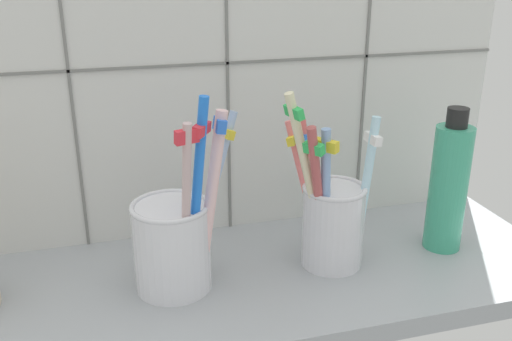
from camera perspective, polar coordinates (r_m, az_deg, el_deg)
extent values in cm
cube|color=#9EA3A8|center=(58.27, -0.05, -11.11)|extent=(64.00, 22.00, 2.00)
cube|color=silver|center=(61.70, -3.14, 12.15)|extent=(64.00, 2.00, 45.00)
cube|color=gray|center=(59.22, -18.45, 10.75)|extent=(0.30, 0.20, 45.00)
cube|color=gray|center=(60.64, -2.91, 11.99)|extent=(0.30, 0.20, 45.00)
cube|color=gray|center=(66.03, 11.08, 12.38)|extent=(0.30, 0.20, 45.00)
cube|color=gray|center=(60.88, -2.88, 10.69)|extent=(64.00, 0.20, 0.30)
cylinder|color=white|center=(54.14, -8.35, -7.66)|extent=(7.24, 7.24, 8.43)
torus|color=silver|center=(52.26, -8.60, -3.60)|extent=(7.38, 7.38, 0.50)
cylinder|color=#A7C2EB|center=(53.49, -4.57, -2.79)|extent=(5.89, 2.06, 16.35)
cube|color=yellow|center=(52.09, -2.89, 3.75)|extent=(1.27, 2.03, 1.00)
cylinder|color=beige|center=(50.02, -7.01, -4.25)|extent=(1.60, 2.91, 16.85)
cube|color=#E5333F|center=(46.69, -6.93, 3.41)|extent=(2.20, 1.35, 1.25)
cylinder|color=#F5C8C8|center=(51.44, -4.61, -3.26)|extent=(3.69, 1.12, 17.17)
cube|color=blue|center=(49.13, -3.65, 4.58)|extent=(1.00, 1.86, 1.27)
cylinder|color=#2174F1|center=(50.24, -5.99, -2.90)|extent=(3.00, 2.34, 18.76)
cube|color=#E5333F|center=(47.72, -5.49, 4.14)|extent=(2.08, 2.52, 0.99)
cylinder|color=silver|center=(58.02, 7.76, -5.63)|extent=(6.22, 6.22, 8.33)
torus|color=silver|center=(56.29, 7.97, -1.84)|extent=(6.40, 6.40, 0.50)
cylinder|color=beige|center=(54.25, 5.43, -1.33)|extent=(5.96, 1.97, 18.33)
cube|color=green|center=(50.95, 3.83, 5.87)|extent=(1.34, 2.69, 1.13)
cylinder|color=#86A7DA|center=(54.90, 6.99, -3.07)|extent=(2.11, 1.87, 14.74)
cube|color=yellow|center=(52.51, 7.04, 2.50)|extent=(2.09, 2.42, 1.08)
cylinder|color=#B34F4F|center=(54.60, 6.31, -2.92)|extent=(4.09, 3.20, 15.32)
cube|color=green|center=(51.69, 5.81, 2.22)|extent=(1.90, 2.15, 1.12)
cylinder|color=#E86363|center=(57.32, 5.50, -2.06)|extent=(2.59, 3.01, 14.57)
cube|color=blue|center=(55.87, 4.90, 3.22)|extent=(2.05, 1.88, 1.03)
cylinder|color=#B9E6F9|center=(56.93, 10.83, -2.12)|extent=(2.21, 0.93, 15.25)
cube|color=white|center=(55.26, 11.63, 3.14)|extent=(0.90, 2.33, 0.97)
cylinder|color=#F77878|center=(57.37, 5.02, -2.11)|extent=(4.25, 3.33, 14.48)
cube|color=yellow|center=(55.84, 3.76, 3.18)|extent=(2.10, 2.45, 0.98)
cylinder|color=#3DAA83|center=(63.10, 18.65, -1.74)|extent=(3.93, 3.93, 13.52)
cylinder|color=black|center=(60.67, 19.49, 5.03)|extent=(2.16, 2.16, 2.00)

